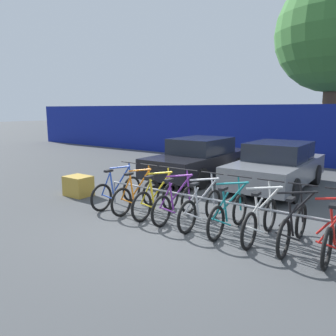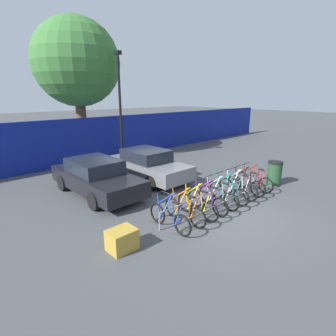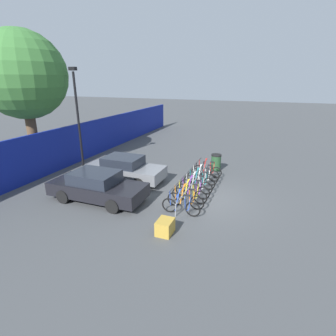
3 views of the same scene
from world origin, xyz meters
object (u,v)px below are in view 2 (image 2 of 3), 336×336
Objects in this scene: bicycle_orange at (185,211)px; bicycle_teal at (228,192)px; bicycle_blue at (169,218)px; trash_bin at (275,173)px; bicycle_purple at (207,201)px; lamp_post at (120,102)px; bicycle_white at (238,188)px; cargo_crate at (122,240)px; car_grey at (148,165)px; car_black at (96,177)px; bicycle_silver at (218,196)px; bicycle_black at (246,185)px; bicycle_yellow at (197,206)px; tree_behind_hoarding at (77,63)px; bike_rack at (216,192)px; bicycle_red at (254,181)px.

bicycle_orange and bicycle_teal have the same top height.
bicycle_blue reaches higher than trash_bin.
bicycle_purple is 1.00× the size of bicycle_teal.
bicycle_white is at bearing -90.82° from lamp_post.
bicycle_white is 5.23m from cargo_crate.
car_grey is 5.86m from cargo_crate.
bicycle_teal is 0.37× the size of car_black.
bicycle_purple is 4.26m from car_grey.
car_grey is at bearing 44.34° from cargo_crate.
car_black is (-3.72, 4.11, 0.31)m from bicycle_white.
bicycle_purple is 1.00× the size of bicycle_white.
bicycle_silver is 0.62m from bicycle_teal.
bicycle_black is 5.95m from car_black.
bicycle_black is at bearing -0.82° from cargo_crate.
bicycle_blue is 1.24m from bicycle_yellow.
bicycle_orange is 12.15m from tree_behind_hoarding.
bicycle_orange and bicycle_silver have the same top height.
car_grey is (1.94, 4.17, 0.31)m from bicycle_orange.
bicycle_black is (3.57, 0.00, 0.00)m from bicycle_orange.
trash_bin is at bearing -1.35° from bicycle_yellow.
bike_rack reaches higher than cargo_crate.
car_grey reaches higher than bicycle_silver.
bicycle_red is at bearing -3.51° from bike_rack.
bike_rack is 1.80m from bicycle_black.
bicycle_red is (1.21, 0.00, 0.00)m from bicycle_white.
lamp_post is at bearing 72.56° from bicycle_purple.
car_grey reaches higher than bicycle_purple.
car_grey is at bearing 87.70° from bike_rack.
bicycle_white is 2.55m from trash_bin.
bicycle_black is (2.45, 0.00, 0.00)m from bicycle_purple.
bicycle_black is 5.81m from cargo_crate.
bicycle_red is 2.44× the size of cargo_crate.
bicycle_orange is at bearing -177.89° from bicycle_white.
bicycle_red is 8.60m from lamp_post.
tree_behind_hoarding is (-0.31, 10.77, 5.24)m from bicycle_teal.
bicycle_blue and bicycle_silver have the same top height.
bicycle_blue is 4.21m from bicycle_black.
bicycle_red is (2.42, -0.15, -0.13)m from bike_rack.
bicycle_blue and bicycle_red have the same top height.
bicycle_red reaches higher than cargo_crate.
bike_rack is 4.69m from car_black.
trash_bin is at bearing -6.60° from bicycle_orange.
bicycle_yellow is at bearing 176.83° from bicycle_red.
bike_rack is 0.69m from bicycle_purple.
bike_rack is 3.76m from trash_bin.
car_black reaches higher than bicycle_red.
tree_behind_hoarding is (2.70, 10.77, 5.24)m from bicycle_blue.
trash_bin is at bearing -72.54° from tree_behind_hoarding.
car_black is (-1.32, 4.11, 0.31)m from bicycle_yellow.
lamp_post reaches higher than cargo_crate.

